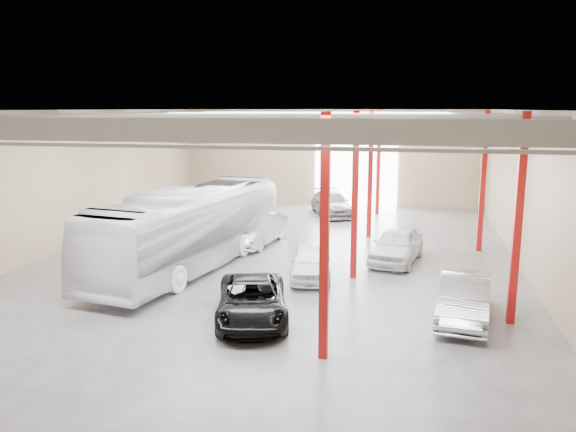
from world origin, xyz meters
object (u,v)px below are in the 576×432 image
at_px(car_row_a, 310,262).
at_px(car_row_b, 256,229).
at_px(car_row_c, 331,203).
at_px(coach_bus, 191,228).
at_px(car_right_near, 464,298).
at_px(car_right_far, 397,245).
at_px(black_sedan, 252,300).

xyz_separation_m(car_row_a, car_row_b, (-3.86, 5.20, 0.12)).
bearing_deg(car_row_c, car_row_b, -125.54).
distance_m(coach_bus, car_row_c, 14.65).
relative_size(car_right_near, car_right_far, 0.97).
distance_m(black_sedan, car_row_c, 19.63).
relative_size(car_row_a, car_right_far, 0.87).
bearing_deg(coach_bus, car_right_near, -11.04).
relative_size(black_sedan, car_row_c, 0.93).
distance_m(black_sedan, car_right_far, 9.72).
relative_size(car_row_a, car_right_near, 0.89).
bearing_deg(black_sedan, car_right_near, -3.30).
relative_size(car_row_a, car_row_b, 0.82).
distance_m(car_row_a, car_row_c, 14.48).
xyz_separation_m(coach_bus, car_row_c, (4.30, 13.97, -1.03)).
bearing_deg(car_right_near, coach_bus, 167.08).
bearing_deg(coach_bus, car_row_b, 79.04).
distance_m(car_row_a, car_right_far, 4.87).
height_order(car_row_a, car_right_near, car_right_near).
height_order(black_sedan, car_row_c, car_row_c).
height_order(black_sedan, car_row_a, car_row_a).
xyz_separation_m(car_row_a, car_right_near, (5.95, -3.60, 0.06)).
xyz_separation_m(coach_bus, black_sedan, (4.48, -5.66, -1.11)).
bearing_deg(car_row_c, car_right_near, -87.91).
bearing_deg(black_sedan, car_row_c, 74.38).
xyz_separation_m(black_sedan, car_row_c, (-0.18, 19.63, 0.08)).
bearing_deg(car_row_c, coach_bus, -126.74).
height_order(black_sedan, car_right_near, car_right_near).
bearing_deg(car_row_b, car_right_near, -34.80).
bearing_deg(car_row_a, car_right_far, 34.19).
distance_m(black_sedan, car_right_near, 7.18).
bearing_deg(car_right_near, car_right_far, 116.03).
bearing_deg(car_right_far, car_row_b, 176.64).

